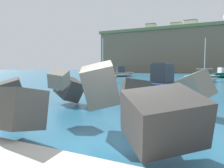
# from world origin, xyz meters

# --- Properties ---
(ground_plane) EXTENTS (400.00, 400.00, 0.00)m
(ground_plane) POSITION_xyz_m (0.00, 0.00, 0.00)
(ground_plane) COLOR #235B7A
(breakwater_jetty) EXTENTS (27.89, 8.06, 2.36)m
(breakwater_jetty) POSITION_xyz_m (-3.86, 1.90, 1.02)
(breakwater_jetty) COLOR #3D3A38
(breakwater_jetty) RESTS_ON ground
(boat_near_left) EXTENTS (4.82, 5.57, 5.93)m
(boat_near_left) POSITION_xyz_m (1.39, 25.22, 0.50)
(boat_near_left) COLOR beige
(boat_near_left) RESTS_ON ground
(boat_near_right) EXTENTS (3.08, 5.06, 2.24)m
(boat_near_right) POSITION_xyz_m (-0.73, 9.96, 0.68)
(boat_near_right) COLOR navy
(boat_near_right) RESTS_ON ground
(boat_mid_left) EXTENTS (5.40, 4.76, 2.12)m
(boat_mid_left) POSITION_xyz_m (4.97, 41.29, 0.67)
(boat_mid_left) COLOR #1E6656
(boat_mid_left) RESTS_ON ground
(boat_mid_right) EXTENTS (2.53, 5.45, 5.57)m
(boat_mid_right) POSITION_xyz_m (-9.83, 17.55, 0.55)
(boat_mid_right) COLOR beige
(boat_mid_right) RESTS_ON ground
(boat_far_left) EXTENTS (5.06, 5.71, 2.30)m
(boat_far_left) POSITION_xyz_m (-15.27, 37.16, 0.72)
(boat_far_left) COLOR beige
(boat_far_left) RESTS_ON ground
(mooring_buoy_inner) EXTENTS (0.44, 0.44, 0.44)m
(mooring_buoy_inner) POSITION_xyz_m (-13.65, 30.43, 0.22)
(mooring_buoy_inner) COLOR #E54C1E
(mooring_buoy_inner) RESTS_ON ground
(headland_bluff) EXTENTS (76.28, 41.38, 18.51)m
(headland_bluff) POSITION_xyz_m (-5.38, 99.03, 9.28)
(headland_bluff) COLOR #756651
(headland_bluff) RESTS_ON ground
(station_building_west) EXTENTS (5.98, 8.06, 6.42)m
(station_building_west) POSITION_xyz_m (-6.57, 104.84, 21.74)
(station_building_west) COLOR silver
(station_building_west) RESTS_ON headland_bluff
(station_building_central) EXTENTS (5.31, 5.23, 6.22)m
(station_building_central) POSITION_xyz_m (-13.56, 105.34, 21.64)
(station_building_central) COLOR beige
(station_building_central) RESTS_ON headland_bluff
(station_building_east) EXTENTS (4.71, 4.32, 4.70)m
(station_building_east) POSITION_xyz_m (-23.94, 94.97, 20.88)
(station_building_east) COLOR beige
(station_building_east) RESTS_ON headland_bluff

